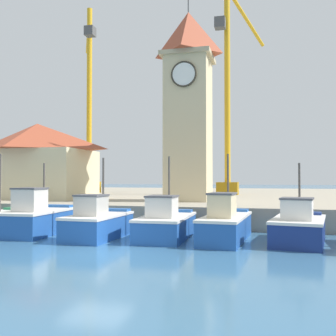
# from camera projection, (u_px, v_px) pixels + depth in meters

# --- Properties ---
(ground_plane) EXTENTS (300.00, 300.00, 0.00)m
(ground_plane) POSITION_uv_depth(u_px,v_px,m) (97.00, 251.00, 15.45)
(ground_plane) COLOR #386689
(quay_wharf) EXTENTS (120.00, 40.00, 1.26)m
(quay_wharf) POSITION_uv_depth(u_px,v_px,m) (205.00, 199.00, 41.73)
(quay_wharf) COLOR #9E937F
(quay_wharf) RESTS_ON ground
(fishing_boat_left_inner) EXTENTS (2.35, 4.65, 3.68)m
(fishing_boat_left_inner) POSITION_uv_depth(u_px,v_px,m) (37.00, 218.00, 20.09)
(fishing_boat_left_inner) COLOR #2356A8
(fishing_boat_left_inner) RESTS_ON ground
(fishing_boat_mid_left) EXTENTS (2.17, 4.34, 3.88)m
(fishing_boat_mid_left) POSITION_uv_depth(u_px,v_px,m) (98.00, 223.00, 18.76)
(fishing_boat_mid_left) COLOR #2356A8
(fishing_boat_mid_left) RESTS_ON ground
(fishing_boat_center) EXTENTS (2.28, 4.86, 3.96)m
(fishing_boat_center) POSITION_uv_depth(u_px,v_px,m) (166.00, 224.00, 18.76)
(fishing_boat_center) COLOR #2356A8
(fishing_boat_center) RESTS_ON ground
(fishing_boat_mid_right) EXTENTS (2.14, 5.30, 4.04)m
(fishing_boat_mid_right) POSITION_uv_depth(u_px,v_px,m) (225.00, 224.00, 18.06)
(fishing_boat_mid_right) COLOR #2356A8
(fishing_boat_mid_right) RESTS_ON ground
(fishing_boat_right_inner) EXTENTS (2.78, 4.65, 3.58)m
(fishing_boat_right_inner) POSITION_uv_depth(u_px,v_px,m) (299.00, 227.00, 17.35)
(fishing_boat_right_inner) COLOR navy
(fishing_boat_right_inner) RESTS_ON ground
(clock_tower) EXTENTS (3.50, 3.50, 15.08)m
(clock_tower) POSITION_uv_depth(u_px,v_px,m) (188.00, 100.00, 27.87)
(clock_tower) COLOR beige
(clock_tower) RESTS_ON quay_wharf
(warehouse_left) EXTENTS (8.63, 5.95, 5.92)m
(warehouse_left) POSITION_uv_depth(u_px,v_px,m) (37.00, 160.00, 31.06)
(warehouse_left) COLOR beige
(warehouse_left) RESTS_ON quay_wharf
(port_crane_near) EXTENTS (4.33, 7.41, 20.20)m
(port_crane_near) POSITION_uv_depth(u_px,v_px,m) (89.00, 120.00, 42.91)
(port_crane_near) COLOR #976E11
(port_crane_near) RESTS_ON quay_wharf
(port_crane_far) EXTENTS (4.54, 8.64, 20.34)m
(port_crane_far) POSITION_uv_depth(u_px,v_px,m) (229.00, 115.00, 38.22)
(port_crane_far) COLOR #976E11
(port_crane_far) RESTS_ON quay_wharf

